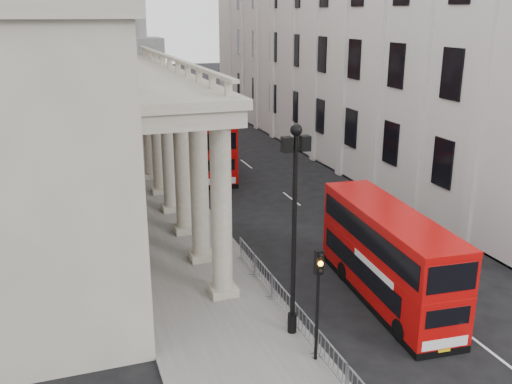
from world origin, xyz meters
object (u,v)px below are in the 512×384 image
(pedestrian_b, at_px, (130,226))
(pedestrian_c, at_px, (183,217))
(lamp_post_south, at_px, (294,218))
(bus_near, at_px, (388,254))
(lamp_post_mid, at_px, (195,135))
(lamp_post_north, at_px, (153,100))
(bus_far, at_px, (210,142))
(traffic_light, at_px, (318,285))
(pedestrian_a, at_px, (142,216))

(pedestrian_b, xyz_separation_m, pedestrian_c, (3.08, 0.63, -0.06))
(lamp_post_south, bearing_deg, bus_near, 15.64)
(lamp_post_mid, bearing_deg, pedestrian_b, -138.42)
(lamp_post_mid, distance_m, lamp_post_north, 16.00)
(bus_far, height_order, pedestrian_b, bus_far)
(pedestrian_b, relative_size, pedestrian_c, 1.08)
(bus_far, bearing_deg, pedestrian_c, -105.63)
(traffic_light, bearing_deg, lamp_post_mid, 90.32)
(lamp_post_mid, distance_m, bus_near, 15.68)
(lamp_post_north, relative_size, bus_far, 0.78)
(lamp_post_south, xyz_separation_m, pedestrian_c, (-1.72, 12.38, -4.00))
(bus_near, relative_size, bus_far, 0.90)
(lamp_post_south, height_order, bus_near, lamp_post_south)
(lamp_post_south, relative_size, lamp_post_north, 1.00)
(lamp_post_mid, relative_size, traffic_light, 1.93)
(traffic_light, height_order, bus_near, traffic_light)
(pedestrian_a, distance_m, pedestrian_b, 1.40)
(bus_near, bearing_deg, lamp_post_south, -160.04)
(pedestrian_a, distance_m, pedestrian_c, 2.34)
(bus_near, bearing_deg, pedestrian_c, 126.06)
(bus_near, xyz_separation_m, pedestrian_c, (-6.78, 10.96, -1.23))
(lamp_post_mid, height_order, pedestrian_c, lamp_post_mid)
(lamp_post_mid, bearing_deg, bus_near, -70.86)
(bus_far, bearing_deg, traffic_light, -90.65)
(traffic_light, distance_m, pedestrian_b, 14.76)
(lamp_post_mid, xyz_separation_m, bus_near, (5.06, -14.58, -2.77))
(bus_near, height_order, pedestrian_b, bus_near)
(pedestrian_a, xyz_separation_m, pedestrian_b, (-0.80, -1.15, -0.11))
(traffic_light, distance_m, bus_far, 26.99)
(traffic_light, bearing_deg, bus_far, 83.46)
(lamp_post_north, relative_size, traffic_light, 1.93)
(lamp_post_north, xyz_separation_m, pedestrian_b, (-4.79, -20.25, -3.94))
(pedestrian_a, bearing_deg, bus_near, -47.99)
(lamp_post_mid, xyz_separation_m, pedestrian_b, (-4.79, -4.25, -3.94))
(lamp_post_mid, distance_m, bus_far, 9.69)
(lamp_post_south, distance_m, pedestrian_c, 13.12)
(lamp_post_mid, height_order, bus_far, lamp_post_mid)
(lamp_post_mid, height_order, pedestrian_a, lamp_post_mid)
(lamp_post_north, xyz_separation_m, traffic_light, (0.10, -34.02, -1.80))
(bus_near, bearing_deg, bus_far, 98.94)
(bus_near, height_order, pedestrian_c, bus_near)
(bus_near, height_order, bus_far, bus_far)
(lamp_post_north, height_order, pedestrian_b, lamp_post_north)
(traffic_light, xyz_separation_m, pedestrian_c, (-1.82, 14.40, -2.20))
(pedestrian_a, height_order, pedestrian_c, pedestrian_a)
(pedestrian_c, bearing_deg, lamp_post_south, -90.39)
(lamp_post_north, distance_m, bus_far, 8.28)
(bus_far, height_order, pedestrian_c, bus_far)
(bus_near, xyz_separation_m, bus_far, (-1.89, 23.37, 0.22))
(lamp_post_south, height_order, lamp_post_mid, same)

